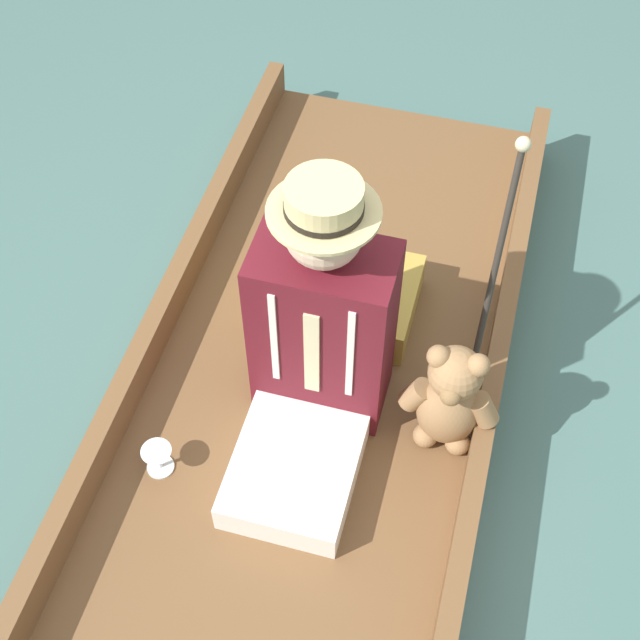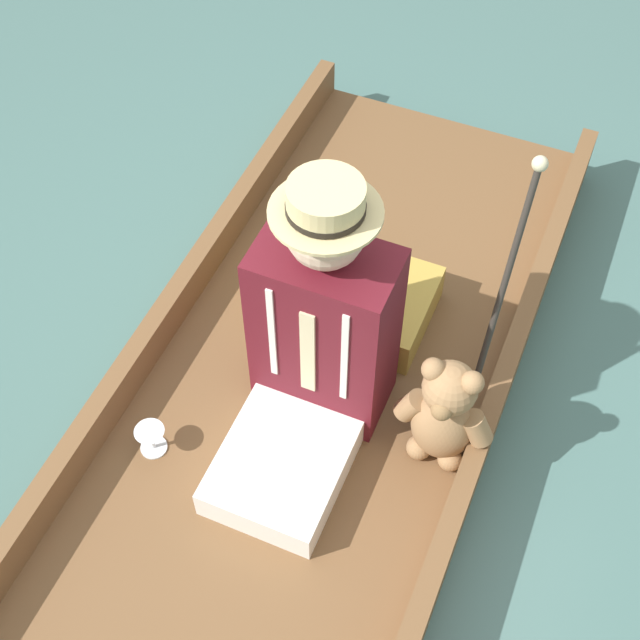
% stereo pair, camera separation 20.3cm
% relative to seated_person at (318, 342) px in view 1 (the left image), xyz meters
% --- Properties ---
extents(ground_plane, '(16.00, 16.00, 0.00)m').
position_rel_seated_person_xyz_m(ground_plane, '(0.03, -0.01, -0.45)').
color(ground_plane, '#476B66').
extents(punt_boat, '(1.15, 2.91, 0.24)m').
position_rel_seated_person_xyz_m(punt_boat, '(0.03, -0.01, -0.38)').
color(punt_boat, brown).
rests_on(punt_boat, ground_plane).
extents(seat_cushion, '(0.53, 0.37, 0.14)m').
position_rel_seated_person_xyz_m(seat_cushion, '(0.04, -0.40, -0.27)').
color(seat_cushion, '#B7933D').
rests_on(seat_cushion, punt_boat).
extents(seated_person, '(0.40, 0.68, 0.90)m').
position_rel_seated_person_xyz_m(seated_person, '(0.00, 0.00, 0.00)').
color(seated_person, white).
rests_on(seated_person, punt_boat).
extents(teddy_bear, '(0.30, 0.18, 0.43)m').
position_rel_seated_person_xyz_m(teddy_bear, '(-0.40, 0.00, -0.14)').
color(teddy_bear, '#9E754C').
rests_on(teddy_bear, punt_boat).
extents(wine_glass, '(0.09, 0.09, 0.10)m').
position_rel_seated_person_xyz_m(wine_glass, '(0.40, 0.33, -0.27)').
color(wine_glass, silver).
rests_on(wine_glass, punt_boat).
extents(walking_cane, '(0.04, 0.35, 0.84)m').
position_rel_seated_person_xyz_m(walking_cane, '(-0.44, -0.31, 0.14)').
color(walking_cane, '#2D2823').
rests_on(walking_cane, punt_boat).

